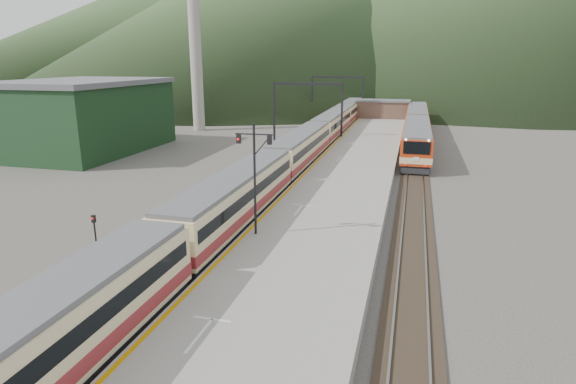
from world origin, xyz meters
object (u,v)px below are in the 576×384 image
(second_train, at_px, (417,127))
(worker, at_px, (87,274))
(main_train, at_px, (301,150))
(signal_mast, at_px, (255,168))

(second_train, relative_size, worker, 23.13)
(main_train, xyz_separation_m, second_train, (11.50, 19.98, 0.19))
(worker, bearing_deg, signal_mast, -101.42)
(main_train, relative_size, second_train, 2.26)
(main_train, xyz_separation_m, worker, (-3.85, -29.30, -1.00))
(main_train, height_order, worker, main_train)
(second_train, xyz_separation_m, worker, (-15.35, -49.28, -1.20))
(second_train, relative_size, signal_mast, 6.37)
(second_train, distance_m, worker, 51.63)
(main_train, relative_size, worker, 52.38)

